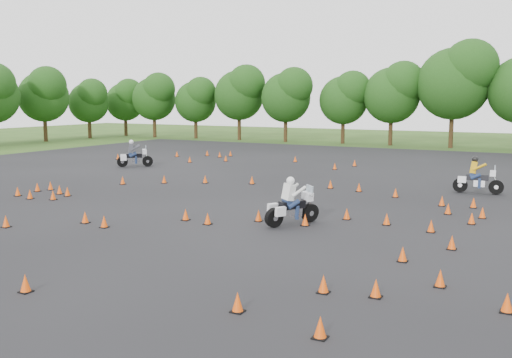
{
  "coord_description": "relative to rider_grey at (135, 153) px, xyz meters",
  "views": [
    {
      "loc": [
        12.35,
        -19.16,
        4.9
      ],
      "look_at": [
        0.0,
        4.0,
        1.2
      ],
      "focal_mm": 40.0,
      "sensor_mm": 36.0,
      "label": 1
    }
  ],
  "objects": [
    {
      "name": "asphalt_pad",
      "position": [
        14.75,
        -6.99,
        -0.99
      ],
      "size": [
        62.0,
        62.0,
        0.0
      ],
      "primitive_type": "plane",
      "color": "black",
      "rests_on": "ground"
    },
    {
      "name": "traffic_cones",
      "position": [
        14.42,
        -6.94,
        -0.76
      ],
      "size": [
        36.24,
        32.71,
        0.45
      ],
      "color": "#F24E0A",
      "rests_on": "asphalt_pad"
    },
    {
      "name": "rider_grey",
      "position": [
        0.0,
        0.0,
        0.0
      ],
      "size": [
        2.45,
        2.27,
        1.97
      ],
      "primitive_type": null,
      "rotation": [
        0.0,
        0.0,
        0.71
      ],
      "color": "#3F4147",
      "rests_on": "ground"
    },
    {
      "name": "rider_yellow",
      "position": [
        23.53,
        -0.89,
        -0.02
      ],
      "size": [
        2.55,
        0.96,
        1.93
      ],
      "primitive_type": null,
      "rotation": [
        0.0,
        0.0,
        0.08
      ],
      "color": "gold",
      "rests_on": "ground"
    },
    {
      "name": "rider_white",
      "position": [
        18.03,
        -12.17,
        -0.02
      ],
      "size": [
        1.87,
        2.57,
        1.93
      ],
      "primitive_type": null,
      "rotation": [
        0.0,
        0.0,
        1.07
      ],
      "color": "silver",
      "rests_on": "ground"
    },
    {
      "name": "ground",
      "position": [
        14.75,
        -12.99,
        -0.99
      ],
      "size": [
        140.0,
        140.0,
        0.0
      ],
      "primitive_type": "plane",
      "color": "#2D5119",
      "rests_on": "ground"
    },
    {
      "name": "treeline",
      "position": [
        18.67,
        21.98,
        3.66
      ],
      "size": [
        87.21,
        32.42,
        11.09
      ],
      "color": "#1B4112",
      "rests_on": "ground"
    }
  ]
}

